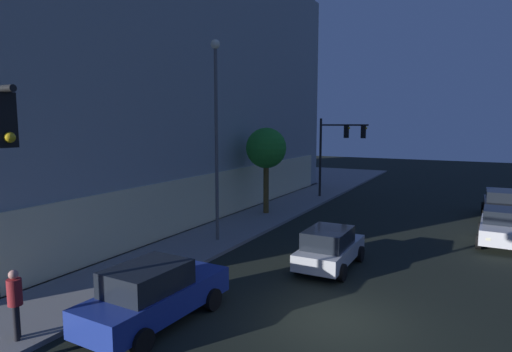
{
  "coord_description": "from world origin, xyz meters",
  "views": [
    {
      "loc": [
        -11.6,
        -3.46,
        5.72
      ],
      "look_at": [
        5.4,
        5.46,
        3.35
      ],
      "focal_mm": 30.29,
      "sensor_mm": 36.0,
      "label": 1
    }
  ],
  "objects_px": {
    "street_lamp_sidewalk": "(216,119)",
    "car_blue": "(154,294)",
    "car_silver": "(330,248)",
    "car_black": "(501,204)",
    "car_white": "(503,227)",
    "traffic_light_far_corner": "(338,142)",
    "modern_building": "(71,75)",
    "sidewalk_tree": "(266,149)",
    "pedestrian_waiting": "(15,298)"
  },
  "relations": [
    {
      "from": "street_lamp_sidewalk",
      "to": "car_blue",
      "type": "relative_size",
      "value": 1.92
    },
    {
      "from": "car_silver",
      "to": "car_black",
      "type": "distance_m",
      "value": 14.9
    },
    {
      "from": "car_white",
      "to": "traffic_light_far_corner",
      "type": "bearing_deg",
      "value": 52.25
    },
    {
      "from": "modern_building",
      "to": "car_black",
      "type": "bearing_deg",
      "value": -75.02
    },
    {
      "from": "street_lamp_sidewalk",
      "to": "car_white",
      "type": "height_order",
      "value": "street_lamp_sidewalk"
    },
    {
      "from": "modern_building",
      "to": "sidewalk_tree",
      "type": "xyz_separation_m",
      "value": [
        1.65,
        -15.01,
        -5.02
      ]
    },
    {
      "from": "street_lamp_sidewalk",
      "to": "traffic_light_far_corner",
      "type": "bearing_deg",
      "value": -6.22
    },
    {
      "from": "street_lamp_sidewalk",
      "to": "car_black",
      "type": "distance_m",
      "value": 18.17
    },
    {
      "from": "car_white",
      "to": "car_black",
      "type": "relative_size",
      "value": 0.92
    },
    {
      "from": "modern_building",
      "to": "street_lamp_sidewalk",
      "type": "distance_m",
      "value": 16.8
    },
    {
      "from": "traffic_light_far_corner",
      "to": "car_blue",
      "type": "xyz_separation_m",
      "value": [
        -22.18,
        -1.48,
        -3.38
      ]
    },
    {
      "from": "street_lamp_sidewalk",
      "to": "modern_building",
      "type": "bearing_deg",
      "value": 72.36
    },
    {
      "from": "sidewalk_tree",
      "to": "car_white",
      "type": "xyz_separation_m",
      "value": [
        -0.66,
        -12.83,
        -3.29
      ]
    },
    {
      "from": "street_lamp_sidewalk",
      "to": "pedestrian_waiting",
      "type": "xyz_separation_m",
      "value": [
        -10.55,
        -0.64,
        -4.64
      ]
    },
    {
      "from": "pedestrian_waiting",
      "to": "street_lamp_sidewalk",
      "type": "bearing_deg",
      "value": 3.49
    },
    {
      "from": "pedestrian_waiting",
      "to": "car_black",
      "type": "distance_m",
      "value": 25.76
    },
    {
      "from": "car_black",
      "to": "modern_building",
      "type": "bearing_deg",
      "value": 104.98
    },
    {
      "from": "pedestrian_waiting",
      "to": "car_blue",
      "type": "xyz_separation_m",
      "value": [
        2.56,
        -2.38,
        -0.36
      ]
    },
    {
      "from": "car_blue",
      "to": "car_silver",
      "type": "relative_size",
      "value": 1.17
    },
    {
      "from": "car_blue",
      "to": "sidewalk_tree",
      "type": "bearing_deg",
      "value": 14.24
    },
    {
      "from": "car_black",
      "to": "car_silver",
      "type": "bearing_deg",
      "value": 155.04
    },
    {
      "from": "modern_building",
      "to": "car_silver",
      "type": "distance_m",
      "value": 23.95
    },
    {
      "from": "modern_building",
      "to": "car_silver",
      "type": "bearing_deg",
      "value": -105.59
    },
    {
      "from": "sidewalk_tree",
      "to": "traffic_light_far_corner",
      "type": "bearing_deg",
      "value": -16.53
    },
    {
      "from": "car_white",
      "to": "pedestrian_waiting",
      "type": "bearing_deg",
      "value": 145.19
    },
    {
      "from": "sidewalk_tree",
      "to": "pedestrian_waiting",
      "type": "bearing_deg",
      "value": -175.56
    },
    {
      "from": "pedestrian_waiting",
      "to": "car_black",
      "type": "bearing_deg",
      "value": -26.69
    },
    {
      "from": "traffic_light_far_corner",
      "to": "car_white",
      "type": "relative_size",
      "value": 1.39
    },
    {
      "from": "modern_building",
      "to": "car_white",
      "type": "relative_size",
      "value": 7.48
    },
    {
      "from": "sidewalk_tree",
      "to": "street_lamp_sidewalk",
      "type": "bearing_deg",
      "value": -174.07
    },
    {
      "from": "modern_building",
      "to": "car_black",
      "type": "height_order",
      "value": "modern_building"
    },
    {
      "from": "car_silver",
      "to": "pedestrian_waiting",
      "type": "bearing_deg",
      "value": 150.93
    },
    {
      "from": "sidewalk_tree",
      "to": "car_black",
      "type": "distance_m",
      "value": 14.53
    },
    {
      "from": "sidewalk_tree",
      "to": "car_black",
      "type": "relative_size",
      "value": 1.14
    },
    {
      "from": "street_lamp_sidewalk",
      "to": "car_blue",
      "type": "distance_m",
      "value": 9.9
    },
    {
      "from": "car_white",
      "to": "car_silver",
      "type": "bearing_deg",
      "value": 138.52
    },
    {
      "from": "modern_building",
      "to": "car_white",
      "type": "bearing_deg",
      "value": -87.96
    },
    {
      "from": "sidewalk_tree",
      "to": "car_black",
      "type": "height_order",
      "value": "sidewalk_tree"
    },
    {
      "from": "sidewalk_tree",
      "to": "car_silver",
      "type": "xyz_separation_m",
      "value": [
        -7.69,
        -6.62,
        -3.31
      ]
    },
    {
      "from": "sidewalk_tree",
      "to": "pedestrian_waiting",
      "type": "height_order",
      "value": "sidewalk_tree"
    },
    {
      "from": "traffic_light_far_corner",
      "to": "modern_building",
      "type": "bearing_deg",
      "value": 118.06
    },
    {
      "from": "car_white",
      "to": "car_black",
      "type": "xyz_separation_m",
      "value": [
        6.48,
        -0.07,
        0.02
      ]
    },
    {
      "from": "car_white",
      "to": "street_lamp_sidewalk",
      "type": "bearing_deg",
      "value": 116.26
    },
    {
      "from": "traffic_light_far_corner",
      "to": "car_silver",
      "type": "relative_size",
      "value": 1.43
    },
    {
      "from": "car_black",
      "to": "sidewalk_tree",
      "type": "bearing_deg",
      "value": 114.27
    },
    {
      "from": "sidewalk_tree",
      "to": "car_white",
      "type": "bearing_deg",
      "value": -92.94
    },
    {
      "from": "street_lamp_sidewalk",
      "to": "car_black",
      "type": "height_order",
      "value": "street_lamp_sidewalk"
    },
    {
      "from": "car_blue",
      "to": "street_lamp_sidewalk",
      "type": "bearing_deg",
      "value": 20.73
    },
    {
      "from": "modern_building",
      "to": "car_blue",
      "type": "bearing_deg",
      "value": -124.74
    },
    {
      "from": "pedestrian_waiting",
      "to": "modern_building",
      "type": "bearing_deg",
      "value": 46.45
    }
  ]
}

